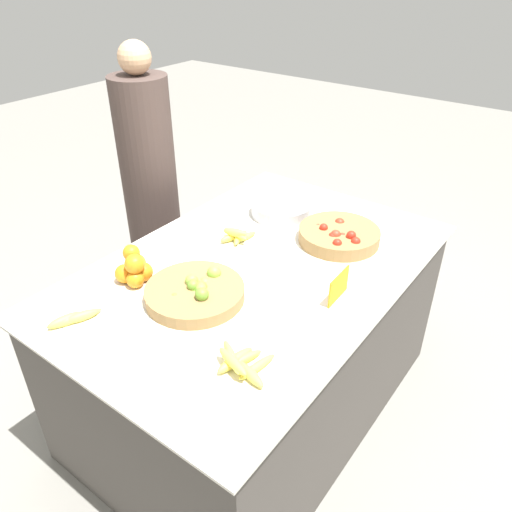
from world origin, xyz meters
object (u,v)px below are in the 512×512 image
object	(u,v)px
metal_bowl	(282,209)
price_sign	(339,286)
lime_bowl	(195,292)
vendor_person	(152,199)
tomato_basket	(339,235)

from	to	relation	value
metal_bowl	price_sign	xyz separation A→B (m)	(-0.44, -0.55, 0.02)
lime_bowl	vendor_person	bearing A→B (deg)	55.85
tomato_basket	metal_bowl	world-z (taller)	tomato_basket
metal_bowl	price_sign	bearing A→B (deg)	-128.64
lime_bowl	tomato_basket	bearing A→B (deg)	-18.05
tomato_basket	metal_bowl	bearing A→B (deg)	79.32
price_sign	tomato_basket	bearing A→B (deg)	26.44
price_sign	vendor_person	distance (m)	1.34
lime_bowl	price_sign	xyz separation A→B (m)	(0.31, -0.42, 0.03)
lime_bowl	tomato_basket	xyz separation A→B (m)	(0.68, -0.22, 0.00)
price_sign	metal_bowl	bearing A→B (deg)	49.47
vendor_person	tomato_basket	bearing A→B (deg)	-85.60
lime_bowl	metal_bowl	distance (m)	0.76
metal_bowl	vendor_person	world-z (taller)	vendor_person
price_sign	vendor_person	world-z (taller)	vendor_person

